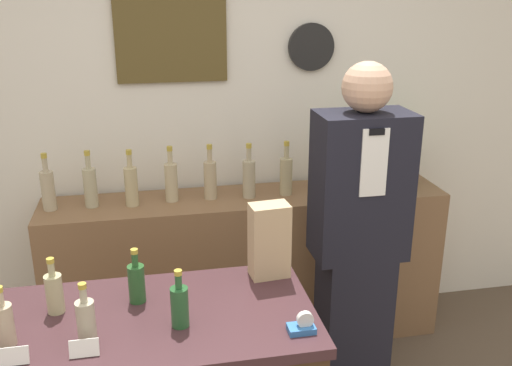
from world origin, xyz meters
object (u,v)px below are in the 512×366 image
object	(u,v)px
paper_bag	(269,241)
tape_dispenser	(303,325)
potted_plant	(392,148)
shopkeeper	(357,243)

from	to	relation	value
paper_bag	tape_dispenser	world-z (taller)	paper_bag
tape_dispenser	potted_plant	bearing A→B (deg)	56.80
shopkeeper	paper_bag	distance (m)	0.70
potted_plant	tape_dispenser	size ratio (longest dim) A/B	4.41
shopkeeper	tape_dispenser	size ratio (longest dim) A/B	19.18
paper_bag	tape_dispenser	bearing A→B (deg)	-86.56
shopkeeper	paper_bag	world-z (taller)	shopkeeper
paper_bag	tape_dispenser	xyz separation A→B (m)	(0.02, -0.40, -0.13)
shopkeeper	potted_plant	distance (m)	0.82
paper_bag	tape_dispenser	size ratio (longest dim) A/B	3.31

